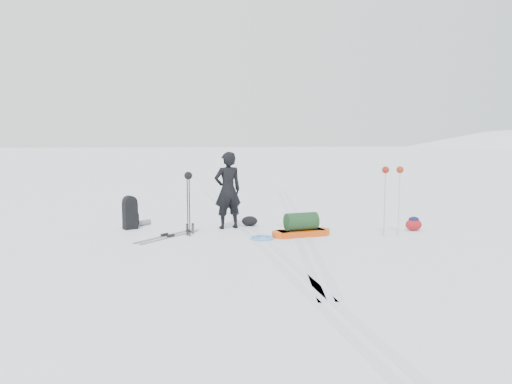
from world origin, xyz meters
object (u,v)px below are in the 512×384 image
expedition_rucksack (132,213)px  ski_poles_black (188,183)px  skier (228,190)px  pulk_sled (301,227)px

expedition_rucksack → ski_poles_black: 1.93m
skier → expedition_rucksack: bearing=-23.3°
pulk_sled → expedition_rucksack: bearing=147.9°
pulk_sled → expedition_rucksack: expedition_rucksack is taller
pulk_sled → ski_poles_black: size_ratio=0.99×
skier → ski_poles_black: skier is taller
skier → pulk_sled: size_ratio=1.30×
skier → expedition_rucksack: skier is taller
skier → expedition_rucksack: 2.39m
pulk_sled → expedition_rucksack: size_ratio=1.71×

